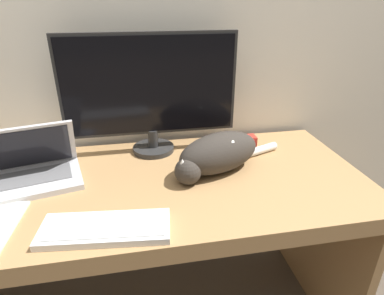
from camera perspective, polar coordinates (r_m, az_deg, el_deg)
name	(u,v)px	position (r m, az deg, el deg)	size (l,w,h in m)	color
desk	(141,215)	(1.21, -9.01, -11.80)	(1.60, 0.67, 0.71)	#A37A4C
monitor	(150,91)	(1.25, -7.44, 9.92)	(0.67, 0.17, 0.47)	#282828
laptop	(25,172)	(1.23, -27.49, -3.83)	(0.39, 0.29, 0.21)	#B7B7BC
external_keyboard	(106,228)	(0.93, -15.13, -13.70)	(0.36, 0.17, 0.02)	white
cat	(218,153)	(1.15, 4.57, -0.99)	(0.46, 0.27, 0.14)	#332D28
small_toy	(249,142)	(1.37, 10.13, 1.03)	(0.05, 0.05, 0.05)	red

